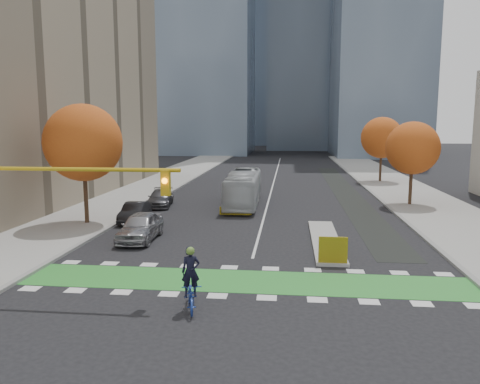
% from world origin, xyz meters
% --- Properties ---
extents(ground, '(300.00, 300.00, 0.00)m').
position_xyz_m(ground, '(0.00, 0.00, 0.00)').
color(ground, black).
rests_on(ground, ground).
extents(sidewalk_west, '(7.00, 120.00, 0.15)m').
position_xyz_m(sidewalk_west, '(-13.50, 20.00, 0.07)').
color(sidewalk_west, gray).
rests_on(sidewalk_west, ground).
extents(sidewalk_east, '(7.00, 120.00, 0.15)m').
position_xyz_m(sidewalk_east, '(13.50, 20.00, 0.07)').
color(sidewalk_east, gray).
rests_on(sidewalk_east, ground).
extents(curb_west, '(0.30, 120.00, 0.16)m').
position_xyz_m(curb_west, '(-10.00, 20.00, 0.07)').
color(curb_west, gray).
rests_on(curb_west, ground).
extents(curb_east, '(0.30, 120.00, 0.16)m').
position_xyz_m(curb_east, '(10.00, 20.00, 0.07)').
color(curb_east, gray).
rests_on(curb_east, ground).
extents(bike_crossing, '(20.00, 3.00, 0.01)m').
position_xyz_m(bike_crossing, '(0.00, 1.50, 0.01)').
color(bike_crossing, '#2C8930').
rests_on(bike_crossing, ground).
extents(centre_line, '(0.15, 70.00, 0.01)m').
position_xyz_m(centre_line, '(0.00, 40.00, 0.01)').
color(centre_line, silver).
rests_on(centre_line, ground).
extents(bike_lane_paint, '(2.50, 50.00, 0.01)m').
position_xyz_m(bike_lane_paint, '(7.50, 30.00, 0.01)').
color(bike_lane_paint, black).
rests_on(bike_lane_paint, ground).
extents(median_island, '(1.60, 10.00, 0.16)m').
position_xyz_m(median_island, '(4.00, 9.00, 0.08)').
color(median_island, gray).
rests_on(median_island, ground).
extents(hazard_board, '(1.40, 0.12, 1.30)m').
position_xyz_m(hazard_board, '(4.00, 4.20, 0.80)').
color(hazard_board, yellow).
rests_on(hazard_board, median_island).
extents(tower_ne, '(18.00, 24.00, 60.00)m').
position_xyz_m(tower_ne, '(20.00, 85.00, 30.00)').
color(tower_ne, '#47566B').
rests_on(tower_ne, ground).
extents(tower_far, '(26.00, 26.00, 80.00)m').
position_xyz_m(tower_far, '(-4.00, 140.00, 40.00)').
color(tower_far, '#47566B').
rests_on(tower_far, ground).
extents(tree_west, '(5.20, 5.20, 8.22)m').
position_xyz_m(tree_west, '(-12.00, 12.00, 5.62)').
color(tree_west, '#332114').
rests_on(tree_west, ground).
extents(tree_east_near, '(4.40, 4.40, 7.08)m').
position_xyz_m(tree_east_near, '(12.00, 22.00, 4.86)').
color(tree_east_near, '#332114').
rests_on(tree_east_near, ground).
extents(tree_east_far, '(4.80, 4.80, 7.65)m').
position_xyz_m(tree_east_far, '(12.50, 38.00, 5.24)').
color(tree_east_far, '#332114').
rests_on(tree_east_far, ground).
extents(traffic_signal_west, '(8.53, 0.56, 5.20)m').
position_xyz_m(traffic_signal_west, '(-7.93, -0.51, 4.03)').
color(traffic_signal_west, '#BF9914').
rests_on(traffic_signal_west, ground).
extents(cyclist, '(1.23, 2.20, 2.41)m').
position_xyz_m(cyclist, '(-1.77, -1.83, 0.80)').
color(cyclist, navy).
rests_on(cyclist, ground).
extents(bus, '(2.65, 10.54, 2.92)m').
position_xyz_m(bus, '(-2.02, 20.74, 1.46)').
color(bus, silver).
rests_on(bus, ground).
extents(parked_car_a, '(2.02, 4.85, 1.64)m').
position_xyz_m(parked_car_a, '(-6.96, 8.20, 0.82)').
color(parked_car_a, '#9C9BA0').
rests_on(parked_car_a, ground).
extents(parked_car_b, '(1.69, 4.23, 1.37)m').
position_xyz_m(parked_car_b, '(-9.00, 13.20, 0.68)').
color(parked_car_b, black).
rests_on(parked_car_b, ground).
extents(parked_car_c, '(2.51, 4.87, 1.35)m').
position_xyz_m(parked_car_c, '(-8.94, 19.57, 0.68)').
color(parked_car_c, '#434347').
rests_on(parked_car_c, ground).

